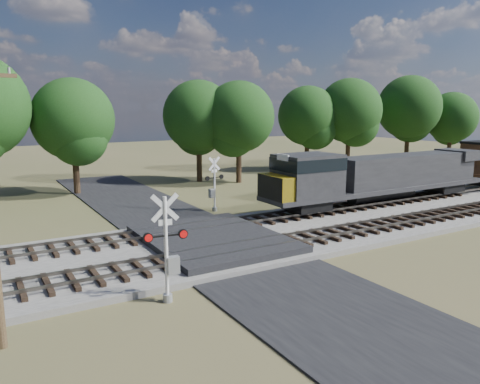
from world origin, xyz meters
TOP-DOWN VIEW (x-y plane):
  - ground at (0.00, 0.00)m, footprint 160.00×160.00m
  - ballast_bed at (10.00, 0.50)m, footprint 140.00×10.00m
  - road at (0.00, 0.00)m, footprint 7.00×60.00m
  - crossing_panel at (0.00, 0.50)m, footprint 7.00×9.00m
  - track_near at (3.12, -2.00)m, footprint 140.00×2.60m
  - track_far at (3.12, 3.00)m, footprint 140.00×2.60m
  - crossing_signal_near at (-4.92, -5.37)m, footprint 1.78×0.42m
  - crossing_signal_far at (4.13, 8.34)m, footprint 1.64×0.41m
  - equipment_shed at (13.92, 8.05)m, footprint 4.66×4.66m
  - treeline at (9.00, 20.28)m, footprint 82.20×11.33m

SIDE VIEW (x-z plane):
  - ground at x=0.00m, z-range 0.00..0.00m
  - road at x=0.00m, z-range 0.00..0.08m
  - ballast_bed at x=10.00m, z-range 0.00..0.30m
  - crossing_panel at x=0.00m, z-range 0.01..0.62m
  - track_near at x=3.12m, z-range 0.25..0.58m
  - track_far at x=3.12m, z-range 0.25..0.58m
  - equipment_shed at x=13.92m, z-range 0.02..2.60m
  - crossing_signal_far at x=4.13m, z-range -0.34..3.75m
  - crossing_signal_near at x=-4.92m, z-range -0.37..4.04m
  - treeline at x=9.00m, z-range 0.96..12.80m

